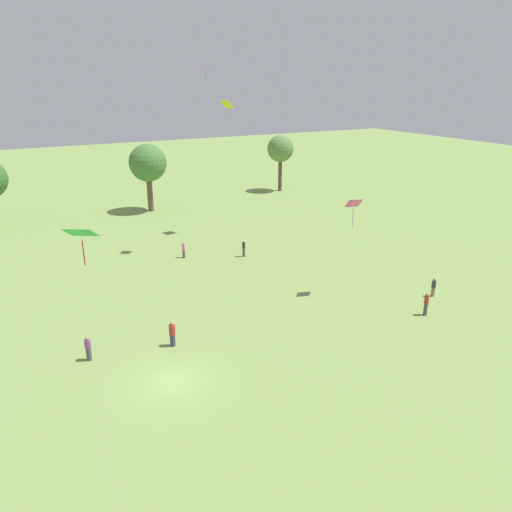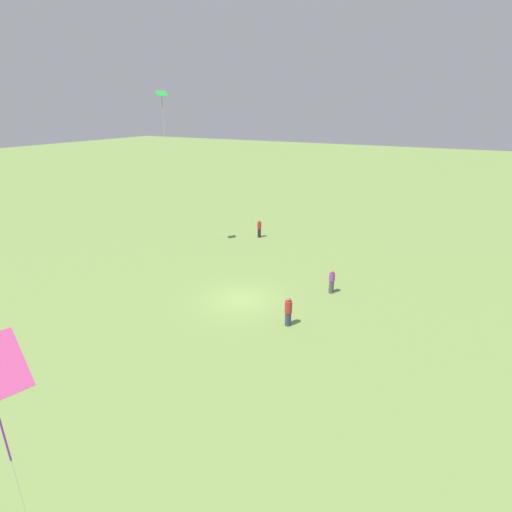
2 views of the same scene
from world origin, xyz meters
TOP-DOWN VIEW (x-y plane):
  - ground_plane at (0.00, 0.00)m, footprint 240.00×240.00m
  - person_2 at (-12.69, -5.38)m, footprint 0.54×0.54m
  - person_3 at (1.50, 4.10)m, footprint 0.51×0.51m
  - person_6 at (-3.94, 4.92)m, footprint 0.50×0.50m
  - kite_5 at (-5.70, -10.42)m, footprint 1.09×1.06m

SIDE VIEW (x-z plane):
  - ground_plane at x=0.00m, z-range 0.00..0.00m
  - person_6 at x=-3.94m, z-range -0.01..1.69m
  - person_2 at x=-12.69m, z-range 0.00..1.76m
  - person_3 at x=1.50m, z-range -0.01..1.81m
  - kite_5 at x=-5.70m, z-range 5.76..19.06m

